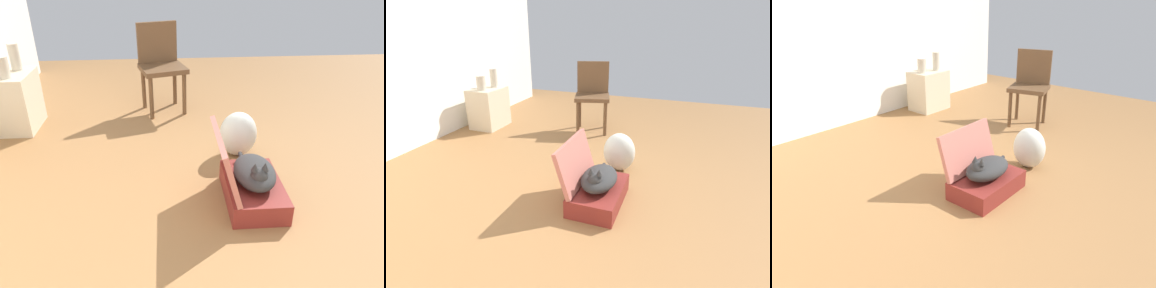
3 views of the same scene
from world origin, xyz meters
TOP-DOWN VIEW (x-y plane):
  - ground_plane at (0.00, 0.00)m, footprint 7.68×7.68m
  - suitcase_base at (-0.04, -0.20)m, footprint 0.61×0.38m
  - suitcase_lid at (-0.04, 0.01)m, footprint 0.61×0.15m
  - cat at (-0.05, -0.20)m, footprint 0.52×0.28m
  - plastic_bag_white at (0.61, -0.21)m, footprint 0.25×0.32m
  - side_table at (1.31, 1.85)m, footprint 0.49×0.38m
  - vase_tall at (1.19, 1.84)m, footprint 0.12×0.12m
  - vase_short at (1.43, 1.81)m, footprint 0.10×0.10m
  - chair at (1.70, 0.43)m, footprint 0.52×0.55m

SIDE VIEW (x-z plane):
  - ground_plane at x=0.00m, z-range 0.00..0.00m
  - suitcase_base at x=-0.04m, z-range 0.00..0.16m
  - plastic_bag_white at x=0.61m, z-range 0.00..0.39m
  - cat at x=-0.05m, z-range 0.13..0.35m
  - side_table at x=1.31m, z-range 0.00..0.55m
  - suitcase_lid at x=-0.04m, z-range 0.16..0.53m
  - chair at x=1.70m, z-range 0.06..0.98m
  - vase_tall at x=1.19m, z-range 0.55..0.75m
  - vase_short at x=1.43m, z-range 0.55..0.81m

